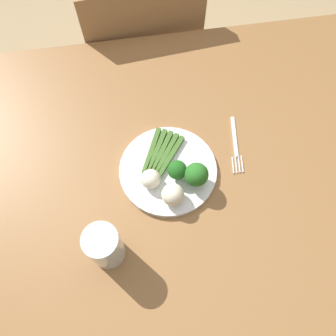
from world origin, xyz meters
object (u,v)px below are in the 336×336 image
water_glass (105,246)px  fork (235,145)px  cauliflower_right (173,195)px  cauliflower_near_center (151,179)px  broccoli_back (197,175)px  broccoli_outer_edge (177,170)px  plate (168,170)px  chair (143,56)px  asparagus_bundle (161,153)px  dining_table (192,186)px

water_glass → fork: bearing=-147.0°
cauliflower_right → cauliflower_near_center: bearing=-46.7°
broccoli_back → broccoli_outer_edge: bearing=-27.9°
plate → water_glass: water_glass is taller
plate → broccoli_back: 0.09m
chair → asparagus_bundle: 0.61m
broccoli_back → cauliflower_right: broccoli_back is taller
chair → broccoli_back: bearing=90.5°
broccoli_back → water_glass: 0.26m
broccoli_back → cauliflower_right: size_ratio=1.30×
broccoli_back → cauliflower_near_center: bearing=-6.9°
broccoli_outer_edge → cauliflower_right: size_ratio=1.07×
broccoli_outer_edge → plate: bearing=-49.0°
chair → broccoli_outer_edge: 0.68m
dining_table → broccoli_back: size_ratio=19.73×
broccoli_back → fork: 0.16m
cauliflower_right → chair: bearing=-89.8°
cauliflower_near_center → plate: bearing=-146.4°
dining_table → cauliflower_right: size_ratio=25.59×
broccoli_back → water_glass: (0.22, 0.14, 0.01)m
fork → broccoli_outer_edge: bearing=-59.7°
broccoli_outer_edge → water_glass: (0.18, 0.16, 0.02)m
plate → broccoli_outer_edge: bearing=131.0°
broccoli_back → asparagus_bundle: bearing=-50.3°
fork → water_glass: water_glass is taller
asparagus_bundle → cauliflower_near_center: 0.08m
asparagus_bundle → broccoli_outer_edge: 0.07m
plate → cauliflower_near_center: bearing=33.6°
dining_table → chair: (0.07, -0.61, -0.13)m
asparagus_bundle → fork: 0.20m
fork → water_glass: 0.42m
dining_table → chair: 0.63m
plate → broccoli_back: (-0.06, 0.04, 0.05)m
dining_table → cauliflower_right: bearing=45.5°
broccoli_outer_edge → cauliflower_right: bearing=70.9°
asparagus_bundle → broccoli_back: size_ratio=2.08×
cauliflower_near_center → fork: size_ratio=0.29×
broccoli_back → cauliflower_right: (0.06, 0.03, -0.01)m
dining_table → broccoli_outer_edge: (0.05, 0.01, 0.14)m
broccoli_outer_edge → asparagus_bundle: bearing=-65.3°
chair → cauliflower_near_center: chair is taller
plate → cauliflower_right: bearing=89.2°
asparagus_bundle → chair: bearing=30.8°
plate → cauliflower_near_center: (0.05, 0.03, 0.03)m
water_glass → asparagus_bundle: bearing=-124.4°
dining_table → broccoli_outer_edge: broccoli_outer_edge is taller
dining_table → chair: size_ratio=1.56×
dining_table → chair: bearing=-83.5°
broccoli_back → broccoli_outer_edge: broccoli_back is taller
dining_table → water_glass: 0.33m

